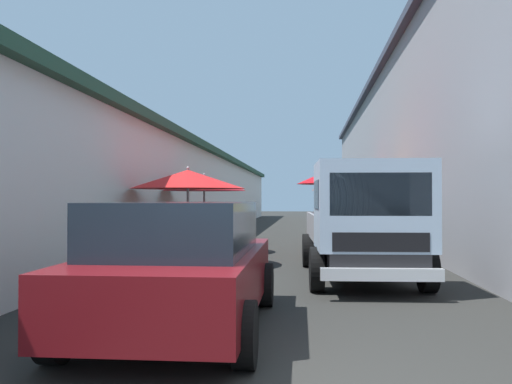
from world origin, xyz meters
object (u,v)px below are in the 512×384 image
hatchback_car (182,265)px  vendor_by_crates (336,216)px  fruit_stall_near_left (205,192)px  fruit_stall_near_right (338,185)px  fruit_stall_far_left (358,192)px  fruit_stall_mid_lane (187,191)px  fruit_stall_far_right (352,188)px  parked_scooter (211,229)px  delivery_truck (365,225)px

hatchback_car → vendor_by_crates: (13.50, -2.46, 0.12)m
hatchback_car → vendor_by_crates: size_ratio=2.60×
hatchback_car → vendor_by_crates: 13.72m
fruit_stall_near_left → fruit_stall_near_right: size_ratio=0.95×
fruit_stall_far_left → fruit_stall_near_left: (-6.87, 4.80, -0.07)m
fruit_stall_near_right → fruit_stall_mid_lane: bearing=124.3°
fruit_stall_near_left → fruit_stall_far_right: bearing=-60.3°
fruit_stall_far_left → fruit_stall_far_right: (-4.47, 0.59, 0.07)m
fruit_stall_mid_lane → hatchback_car: size_ratio=0.64×
fruit_stall_mid_lane → hatchback_car: (-5.44, -1.21, -0.93)m
fruit_stall_far_left → fruit_stall_near_left: fruit_stall_far_left is taller
fruit_stall_far_right → hatchback_car: size_ratio=0.65×
fruit_stall_mid_lane → parked_scooter: 6.79m
fruit_stall_far_left → hatchback_car: 15.57m
fruit_stall_near_left → delivery_truck: 6.28m
fruit_stall_mid_lane → fruit_stall_near_right: size_ratio=1.05×
fruit_stall_far_right → parked_scooter: bearing=73.6°
fruit_stall_far_left → fruit_stall_mid_lane: (-9.71, 4.63, -0.09)m
fruit_stall_far_right → fruit_stall_near_left: (-2.40, 4.21, -0.15)m
fruit_stall_mid_lane → fruit_stall_near_right: (2.34, -3.43, 0.17)m
vendor_by_crates → parked_scooter: (-1.42, 4.39, -0.41)m
fruit_stall_near_left → fruit_stall_near_right: fruit_stall_near_right is taller
fruit_stall_near_left → hatchback_car: bearing=-170.5°
hatchback_car → delivery_truck: delivery_truck is taller
fruit_stall_far_left → fruit_stall_near_left: size_ratio=1.00×
hatchback_car → fruit_stall_far_left: bearing=-12.7°
fruit_stall_far_right → fruit_stall_near_left: size_ratio=1.11×
delivery_truck → vendor_by_crates: (10.19, -0.04, -0.18)m
hatchback_car → delivery_truck: (3.31, -2.41, 0.30)m
fruit_stall_near_right → parked_scooter: fruit_stall_near_right is taller
delivery_truck → vendor_by_crates: size_ratio=3.31×
parked_scooter → fruit_stall_mid_lane: bearing=-173.8°
fruit_stall_near_left → fruit_stall_mid_lane: bearing=-176.6°
fruit_stall_far_left → vendor_by_crates: size_ratio=1.53×
fruit_stall_far_left → parked_scooter: size_ratio=1.36×
fruit_stall_mid_lane → fruit_stall_near_left: fruit_stall_mid_lane is taller
parked_scooter → delivery_truck: bearing=-153.6°
fruit_stall_near_right → hatchback_car: fruit_stall_near_right is taller
fruit_stall_mid_lane → delivery_truck: 4.25m
fruit_stall_near_left → delivery_truck: bearing=-142.6°
fruit_stall_near_right → parked_scooter: (4.30, 4.16, -1.39)m
fruit_stall_far_right → fruit_stall_mid_lane: fruit_stall_far_right is taller
hatchback_car → delivery_truck: size_ratio=0.79×
delivery_truck → fruit_stall_far_right: bearing=-3.2°
fruit_stall_far_left → parked_scooter: (-3.07, 5.36, -1.31)m
hatchback_car → delivery_truck: bearing=-36.1°
fruit_stall_mid_lane → vendor_by_crates: size_ratio=1.68×
fruit_stall_far_left → delivery_truck: bearing=175.1°
fruit_stall_mid_lane → fruit_stall_near_left: bearing=3.4°
fruit_stall_far_left → fruit_stall_near_right: size_ratio=0.95×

